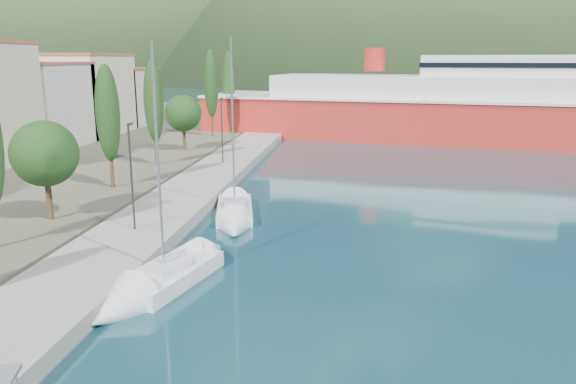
# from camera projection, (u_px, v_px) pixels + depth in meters

# --- Properties ---
(ground) EXTENTS (1400.00, 1400.00, 0.00)m
(ground) POSITION_uv_depth(u_px,v_px,m) (345.00, 103.00, 132.56)
(ground) COLOR #143E47
(quay) EXTENTS (5.00, 88.00, 0.80)m
(quay) POSITION_uv_depth(u_px,v_px,m) (192.00, 192.00, 42.91)
(quay) COLOR gray
(quay) RESTS_ON ground
(tree_row) EXTENTS (3.98, 65.22, 10.80)m
(tree_row) POSITION_uv_depth(u_px,v_px,m) (141.00, 113.00, 48.12)
(tree_row) COLOR #47301E
(tree_row) RESTS_ON land_strip
(lamp_posts) EXTENTS (0.15, 45.12, 6.06)m
(lamp_posts) POSITION_uv_depth(u_px,v_px,m) (125.00, 176.00, 30.65)
(lamp_posts) COLOR #2D2D33
(lamp_posts) RESTS_ON quay
(sailboat_near) EXTENTS (4.58, 8.75, 12.05)m
(sailboat_near) POSITION_uv_depth(u_px,v_px,m) (143.00, 293.00, 24.64)
(sailboat_near) COLOR silver
(sailboat_near) RESTS_ON ground
(sailboat_mid) EXTENTS (4.11, 9.04, 12.60)m
(sailboat_mid) POSITION_uv_depth(u_px,v_px,m) (234.00, 219.00, 35.92)
(sailboat_mid) COLOR silver
(sailboat_mid) RESTS_ON ground
(ferry) EXTENTS (63.51, 24.16, 12.35)m
(ferry) POSITION_uv_depth(u_px,v_px,m) (441.00, 111.00, 72.41)
(ferry) COLOR red
(ferry) RESTS_ON ground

